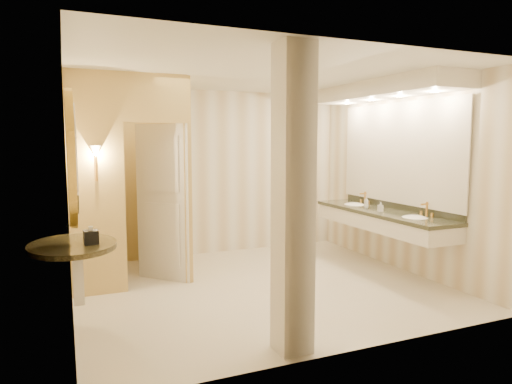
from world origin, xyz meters
TOP-DOWN VIEW (x-y plane):
  - floor at (0.00, 0.00)m, footprint 4.50×4.50m
  - ceiling at (0.00, 0.00)m, footprint 4.50×4.50m
  - wall_back at (0.00, 2.00)m, footprint 4.50×0.02m
  - wall_front at (0.00, -2.00)m, footprint 4.50×0.02m
  - wall_left at (-2.25, 0.00)m, footprint 0.02×4.00m
  - wall_right at (2.25, 0.00)m, footprint 0.02×4.00m
  - toilet_closet at (-1.14, 0.96)m, footprint 1.50×1.55m
  - wall_sconce at (-1.93, 0.43)m, footprint 0.14×0.14m
  - vanity at (1.98, 0.06)m, footprint 0.75×2.70m
  - console_shelf at (-2.21, -0.53)m, footprint 1.04×1.04m
  - pillar at (-0.45, -1.77)m, footprint 0.30×0.30m
  - tissue_box at (-2.06, -0.63)m, footprint 0.14×0.14m
  - toilet at (-1.95, 1.37)m, footprint 0.68×0.90m
  - soap_bottle_a at (1.86, -0.02)m, footprint 0.07×0.07m
  - soap_bottle_b at (1.95, 0.08)m, footprint 0.08×0.08m
  - soap_bottle_c at (1.86, 0.31)m, footprint 0.07×0.07m

SIDE VIEW (x-z plane):
  - floor at x=0.00m, z-range 0.00..0.00m
  - toilet at x=-1.95m, z-range 0.00..0.82m
  - soap_bottle_b at x=1.95m, z-range 0.88..0.98m
  - tissue_box at x=-2.06m, z-range 0.88..1.01m
  - soap_bottle_a at x=1.86m, z-range 0.88..1.01m
  - soap_bottle_c at x=1.86m, z-range 0.88..1.06m
  - console_shelf at x=-2.21m, z-range 0.36..2.33m
  - wall_back at x=0.00m, z-range 0.00..2.70m
  - wall_front at x=0.00m, z-range 0.00..2.70m
  - wall_left at x=-2.25m, z-range 0.00..2.70m
  - wall_right at x=2.25m, z-range 0.00..2.70m
  - pillar at x=-0.45m, z-range 0.00..2.70m
  - toilet_closet at x=-1.14m, z-range 0.04..2.74m
  - vanity at x=1.98m, z-range 0.58..2.67m
  - wall_sconce at x=-1.93m, z-range 1.52..1.94m
  - ceiling at x=0.00m, z-range 2.70..2.70m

